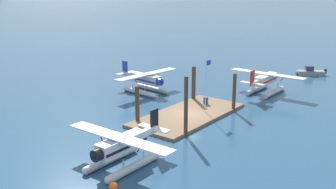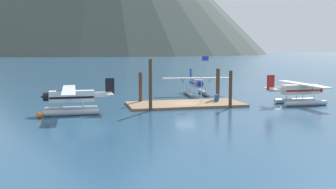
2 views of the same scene
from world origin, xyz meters
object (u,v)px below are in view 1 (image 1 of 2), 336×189
object	(u,v)px
fuel_drum	(206,100)
seaplane_white_port_aft	(122,149)
flagpole	(207,79)
mooring_buoy	(113,186)
seaplane_cream_stbd_aft	(266,82)
boat_grey_open_se	(310,72)
seaplane_silver_bow_right	(146,81)

from	to	relation	value
fuel_drum	seaplane_white_port_aft	world-z (taller)	seaplane_white_port_aft
flagpole	mooring_buoy	distance (m)	19.73
mooring_buoy	seaplane_cream_stbd_aft	size ratio (longest dim) A/B	0.06
fuel_drum	seaplane_white_port_aft	bearing A→B (deg)	-169.18
boat_grey_open_se	mooring_buoy	bearing A→B (deg)	-178.17
fuel_drum	boat_grey_open_se	world-z (taller)	boat_grey_open_se
mooring_buoy	seaplane_white_port_aft	world-z (taller)	seaplane_white_port_aft
flagpole	seaplane_white_port_aft	bearing A→B (deg)	-173.12
mooring_buoy	fuel_drum	bearing A→B (deg)	14.91
flagpole	seaplane_white_port_aft	size ratio (longest dim) A/B	0.58
flagpole	seaplane_silver_bow_right	xyz separation A→B (m)	(2.86, 11.46, -2.49)
boat_grey_open_se	seaplane_silver_bow_right	bearing A→B (deg)	150.19
seaplane_white_port_aft	seaplane_cream_stbd_aft	xyz separation A→B (m)	(28.33, 0.34, 0.00)
seaplane_silver_bow_right	seaplane_white_port_aft	bearing A→B (deg)	-144.26
mooring_buoy	boat_grey_open_se	size ratio (longest dim) A/B	0.15
flagpole	boat_grey_open_se	size ratio (longest dim) A/B	1.40
seaplane_cream_stbd_aft	flagpole	bearing A→B (deg)	172.98
flagpole	seaplane_white_port_aft	world-z (taller)	flagpole
flagpole	mooring_buoy	size ratio (longest dim) A/B	9.41
fuel_drum	boat_grey_open_se	xyz separation A→B (m)	(24.95, -4.22, -0.25)
flagpole	mooring_buoy	world-z (taller)	flagpole
mooring_buoy	seaplane_cream_stbd_aft	xyz separation A→B (m)	(31.57, 2.56, 1.25)
flagpole	seaplane_cream_stbd_aft	bearing A→B (deg)	-7.02
seaplane_silver_bow_right	seaplane_cream_stbd_aft	world-z (taller)	same
flagpole	mooring_buoy	bearing A→B (deg)	-167.72
mooring_buoy	boat_grey_open_se	xyz separation A→B (m)	(46.38, 1.48, 0.17)
flagpole	seaplane_silver_bow_right	world-z (taller)	flagpole
fuel_drum	mooring_buoy	bearing A→B (deg)	-165.09
flagpole	seaplane_white_port_aft	distance (m)	16.00
mooring_buoy	boat_grey_open_se	distance (m)	46.40
seaplane_cream_stbd_aft	boat_grey_open_se	size ratio (longest dim) A/B	2.40
mooring_buoy	flagpole	bearing A→B (deg)	12.28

